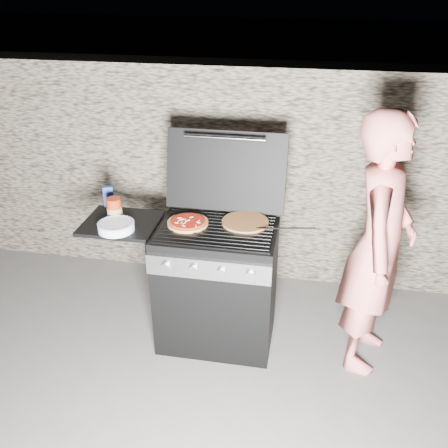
% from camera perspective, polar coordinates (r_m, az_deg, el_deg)
% --- Properties ---
extents(ground, '(50.00, 50.00, 0.00)m').
position_cam_1_polar(ground, '(3.82, -0.76, -12.68)').
color(ground, '#5D5956').
extents(stone_wall, '(8.00, 0.35, 1.80)m').
position_cam_1_polar(stone_wall, '(4.25, 1.89, 5.92)').
color(stone_wall, gray).
rests_on(stone_wall, ground).
extents(gas_grill, '(1.34, 0.79, 0.91)m').
position_cam_1_polar(gas_grill, '(3.59, -4.75, -6.61)').
color(gas_grill, black).
rests_on(gas_grill, ground).
extents(pizza_topped, '(0.35, 0.35, 0.03)m').
position_cam_1_polar(pizza_topped, '(3.36, -4.16, 0.23)').
color(pizza_topped, tan).
rests_on(pizza_topped, gas_grill).
extents(pizza_plain, '(0.35, 0.35, 0.02)m').
position_cam_1_polar(pizza_plain, '(3.37, 2.44, 0.23)').
color(pizza_plain, '#DF9152').
rests_on(pizza_plain, gas_grill).
extents(sauce_jar, '(0.10, 0.10, 0.15)m').
position_cam_1_polar(sauce_jar, '(3.50, -12.42, 1.71)').
color(sauce_jar, '#A0280F').
rests_on(sauce_jar, gas_grill).
extents(blue_carton, '(0.08, 0.06, 0.15)m').
position_cam_1_polar(blue_carton, '(3.70, -13.05, 3.10)').
color(blue_carton, navy).
rests_on(blue_carton, gas_grill).
extents(plate_stack, '(0.27, 0.27, 0.06)m').
position_cam_1_polar(plate_stack, '(3.37, -12.23, -0.27)').
color(plate_stack, white).
rests_on(plate_stack, gas_grill).
extents(person, '(0.55, 0.72, 1.76)m').
position_cam_1_polar(person, '(3.31, 17.25, -2.45)').
color(person, '#E5756D').
rests_on(person, ground).
extents(tongs, '(0.40, 0.07, 0.08)m').
position_cam_1_polar(tongs, '(3.24, 6.92, -0.56)').
color(tongs, black).
rests_on(tongs, gas_grill).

